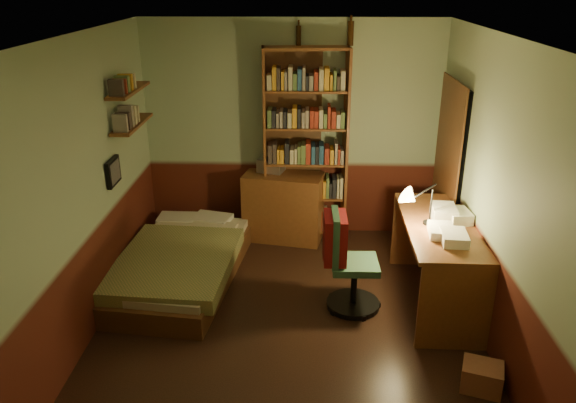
{
  "coord_description": "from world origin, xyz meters",
  "views": [
    {
      "loc": [
        0.15,
        -4.52,
        3.04
      ],
      "look_at": [
        0.0,
        0.25,
        1.1
      ],
      "focal_mm": 35.0,
      "sensor_mm": 36.0,
      "label": 1
    }
  ],
  "objects_px": {
    "cardboard_box_b": "(482,377)",
    "desk_lamp": "(432,198)",
    "mini_stereo": "(271,165)",
    "office_chair": "(355,260)",
    "desk": "(436,263)",
    "bed": "(179,253)",
    "bookshelf": "(305,147)",
    "dresser": "(283,207)"
  },
  "relations": [
    {
      "from": "cardboard_box_b",
      "to": "desk_lamp",
      "type": "bearing_deg",
      "value": 100.02
    },
    {
      "from": "mini_stereo",
      "to": "office_chair",
      "type": "bearing_deg",
      "value": -45.43
    },
    {
      "from": "desk",
      "to": "desk_lamp",
      "type": "relative_size",
      "value": 3.05
    },
    {
      "from": "mini_stereo",
      "to": "desk",
      "type": "xyz_separation_m",
      "value": [
        1.69,
        -1.53,
        -0.48
      ]
    },
    {
      "from": "desk_lamp",
      "to": "office_chair",
      "type": "height_order",
      "value": "desk_lamp"
    },
    {
      "from": "bed",
      "to": "mini_stereo",
      "type": "relative_size",
      "value": 6.89
    },
    {
      "from": "mini_stereo",
      "to": "bookshelf",
      "type": "distance_m",
      "value": 0.47
    },
    {
      "from": "mini_stereo",
      "to": "cardboard_box_b",
      "type": "xyz_separation_m",
      "value": [
        1.81,
        -2.81,
        -0.8
      ]
    },
    {
      "from": "dresser",
      "to": "bookshelf",
      "type": "relative_size",
      "value": 0.41
    },
    {
      "from": "desk_lamp",
      "to": "office_chair",
      "type": "bearing_deg",
      "value": 176.18
    },
    {
      "from": "mini_stereo",
      "to": "office_chair",
      "type": "height_order",
      "value": "office_chair"
    },
    {
      "from": "bed",
      "to": "desk_lamp",
      "type": "relative_size",
      "value": 3.97
    },
    {
      "from": "office_chair",
      "to": "dresser",
      "type": "bearing_deg",
      "value": 115.01
    },
    {
      "from": "mini_stereo",
      "to": "desk_lamp",
      "type": "distance_m",
      "value": 2.22
    },
    {
      "from": "desk_lamp",
      "to": "mini_stereo",
      "type": "bearing_deg",
      "value": 121.87
    },
    {
      "from": "office_chair",
      "to": "cardboard_box_b",
      "type": "height_order",
      "value": "office_chair"
    },
    {
      "from": "mini_stereo",
      "to": "desk",
      "type": "height_order",
      "value": "mini_stereo"
    },
    {
      "from": "desk_lamp",
      "to": "cardboard_box_b",
      "type": "height_order",
      "value": "desk_lamp"
    },
    {
      "from": "dresser",
      "to": "bookshelf",
      "type": "bearing_deg",
      "value": 29.7
    },
    {
      "from": "desk",
      "to": "desk_lamp",
      "type": "height_order",
      "value": "desk_lamp"
    },
    {
      "from": "mini_stereo",
      "to": "desk_lamp",
      "type": "xyz_separation_m",
      "value": [
        1.59,
        -1.54,
        0.2
      ]
    },
    {
      "from": "desk",
      "to": "desk_lamp",
      "type": "xyz_separation_m",
      "value": [
        -0.1,
        -0.01,
        0.68
      ]
    },
    {
      "from": "mini_stereo",
      "to": "bookshelf",
      "type": "height_order",
      "value": "bookshelf"
    },
    {
      "from": "bed",
      "to": "mini_stereo",
      "type": "bearing_deg",
      "value": 58.94
    },
    {
      "from": "office_chair",
      "to": "bed",
      "type": "bearing_deg",
      "value": 163.82
    },
    {
      "from": "bookshelf",
      "to": "desk_lamp",
      "type": "xyz_separation_m",
      "value": [
        1.18,
        -1.5,
        -0.04
      ]
    },
    {
      "from": "cardboard_box_b",
      "to": "desk",
      "type": "bearing_deg",
      "value": 95.37
    },
    {
      "from": "desk",
      "to": "office_chair",
      "type": "xyz_separation_m",
      "value": [
        -0.8,
        -0.13,
        0.09
      ]
    },
    {
      "from": "desk",
      "to": "office_chair",
      "type": "height_order",
      "value": "office_chair"
    },
    {
      "from": "bed",
      "to": "mini_stereo",
      "type": "height_order",
      "value": "mini_stereo"
    },
    {
      "from": "mini_stereo",
      "to": "office_chair",
      "type": "xyz_separation_m",
      "value": [
        0.89,
        -1.66,
        -0.39
      ]
    },
    {
      "from": "dresser",
      "to": "desk",
      "type": "bearing_deg",
      "value": -31.36
    },
    {
      "from": "desk_lamp",
      "to": "cardboard_box_b",
      "type": "relative_size",
      "value": 1.7
    },
    {
      "from": "bed",
      "to": "dresser",
      "type": "distance_m",
      "value": 1.49
    },
    {
      "from": "office_chair",
      "to": "cardboard_box_b",
      "type": "bearing_deg",
      "value": -52.01
    },
    {
      "from": "mini_stereo",
      "to": "desk_lamp",
      "type": "relative_size",
      "value": 0.58
    },
    {
      "from": "desk_lamp",
      "to": "office_chair",
      "type": "distance_m",
      "value": 0.92
    },
    {
      "from": "mini_stereo",
      "to": "bookshelf",
      "type": "relative_size",
      "value": 0.13
    },
    {
      "from": "mini_stereo",
      "to": "office_chair",
      "type": "distance_m",
      "value": 1.93
    },
    {
      "from": "bed",
      "to": "bookshelf",
      "type": "xyz_separation_m",
      "value": [
        1.32,
        1.12,
        0.84
      ]
    },
    {
      "from": "dresser",
      "to": "desk_lamp",
      "type": "bearing_deg",
      "value": -33.48
    },
    {
      "from": "dresser",
      "to": "office_chair",
      "type": "height_order",
      "value": "office_chair"
    }
  ]
}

